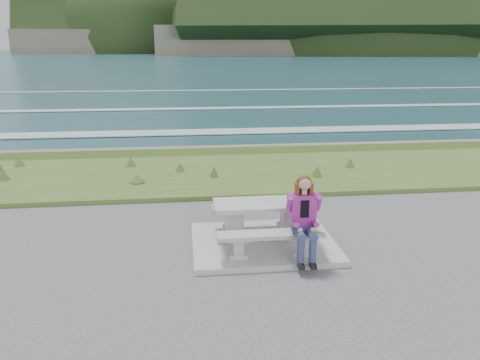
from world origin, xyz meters
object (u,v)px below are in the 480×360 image
object	(u,v)px
picnic_table	(264,211)
seated_woman	(304,230)
bench_landward	(271,238)
bench_seaward	(258,210)

from	to	relation	value
picnic_table	seated_woman	world-z (taller)	seated_woman
bench_landward	seated_woman	bearing A→B (deg)	-14.08
picnic_table	bench_seaward	xyz separation A→B (m)	(0.00, 0.70, -0.23)
picnic_table	bench_seaward	world-z (taller)	picnic_table
bench_seaward	seated_woman	distance (m)	1.64
seated_woman	bench_seaward	bearing A→B (deg)	112.90
bench_landward	bench_seaward	bearing A→B (deg)	90.00
bench_landward	seated_woman	world-z (taller)	seated_woman
seated_woman	bench_landward	bearing A→B (deg)	169.47
bench_seaward	bench_landward	bearing A→B (deg)	-90.00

